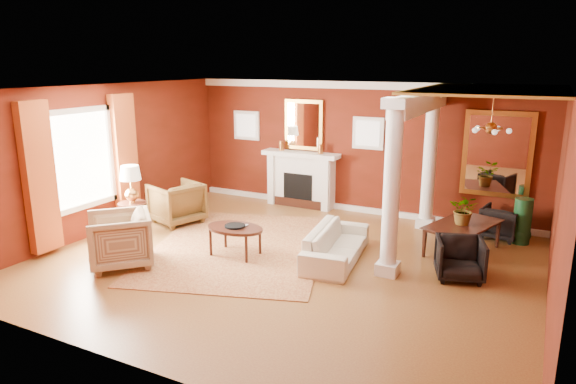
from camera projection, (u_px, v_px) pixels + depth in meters
The scene contains 27 objects.
ground at pixel (285, 262), 8.73m from camera, with size 8.00×8.00×0.00m, color brown.
room_shell at pixel (285, 145), 8.23m from camera, with size 8.04×7.04×2.92m.
fireplace at pixel (301, 179), 12.01m from camera, with size 1.85×0.42×1.29m.
overmantel_mirror at pixel (304, 125), 11.81m from camera, with size 0.95×0.07×1.15m.
flank_window_left at pixel (247, 125), 12.53m from camera, with size 0.70×0.07×0.70m.
flank_window_right at pixel (368, 133), 11.16m from camera, with size 0.70×0.07×0.70m.
left_window at pixel (85, 166), 9.58m from camera, with size 0.21×2.55×2.60m.
column_front at pixel (392, 188), 7.89m from camera, with size 0.36×0.36×2.80m.
column_back at pixel (430, 159), 10.22m from camera, with size 0.36×0.36×2.80m.
header_beam at pixel (421, 102), 8.97m from camera, with size 0.30×3.20×0.32m, color white.
amber_ceiling at pixel (491, 90), 8.27m from camera, with size 2.30×3.40×0.04m, color gold.
dining_mirror at pixel (497, 154), 10.05m from camera, with size 1.30×0.07×1.70m.
chandelier at pixel (491, 128), 8.45m from camera, with size 0.60×0.62×0.75m.
crown_trim at pixel (359, 85), 11.02m from camera, with size 8.00×0.08×0.16m, color white.
base_trim at pixel (355, 209), 11.70m from camera, with size 8.00×0.08×0.12m, color white.
rug at pixel (239, 247), 9.43m from camera, with size 3.04×4.05×0.02m, color maroon.
sofa at pixel (336, 239), 8.74m from camera, with size 1.96×0.57×0.77m, color #F0E7CA.
armchair_leopard at pixel (176, 201), 10.77m from camera, with size 0.93×0.87×0.96m, color black.
armchair_stripe at pixel (119, 237), 8.47m from camera, with size 0.97×0.91×1.00m, color tan.
coffee_table at pixel (235, 229), 8.93m from camera, with size 1.04×1.04×0.53m.
coffee_book at pixel (237, 220), 8.94m from camera, with size 0.17×0.02×0.23m, color black.
side_table at pixel (131, 189), 9.92m from camera, with size 0.55×0.55×1.38m.
dining_table at pixel (464, 230), 9.07m from camera, with size 1.52×0.54×0.85m, color black.
dining_chair_near at pixel (460, 257), 7.99m from camera, with size 0.70×0.66×0.72m, color black.
dining_chair_far at pixel (501, 221), 9.85m from camera, with size 0.67×0.62×0.69m, color black.
green_urn at pixel (522, 226), 9.57m from camera, with size 0.37×0.37×0.87m.
potted_plant at pixel (466, 196), 8.89m from camera, with size 0.49×0.54×0.42m, color #26591E.
Camera 1 is at (3.77, -7.24, 3.32)m, focal length 32.00 mm.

